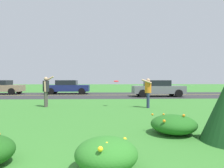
{
  "coord_description": "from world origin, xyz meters",
  "views": [
    {
      "loc": [
        1.13,
        -1.04,
        1.47
      ],
      "look_at": [
        1.63,
        10.28,
        1.24
      ],
      "focal_mm": 32.14,
      "sensor_mm": 36.0,
      "label": 1
    }
  ],
  "objects_px": {
    "person_thrower_dark_shirt": "(46,89)",
    "car_navy_center_right": "(68,87)",
    "frisbee_red": "(116,81)",
    "car_gray_rightmost": "(158,88)",
    "car_tan_center_left": "(0,87)",
    "person_catcher_orange_shirt": "(148,90)"
  },
  "relations": [
    {
      "from": "car_navy_center_right",
      "to": "car_gray_rightmost",
      "type": "xyz_separation_m",
      "value": [
        8.64,
        -3.66,
        0.0
      ]
    },
    {
      "from": "person_thrower_dark_shirt",
      "to": "car_gray_rightmost",
      "type": "height_order",
      "value": "person_thrower_dark_shirt"
    },
    {
      "from": "person_thrower_dark_shirt",
      "to": "car_navy_center_right",
      "type": "xyz_separation_m",
      "value": [
        -0.64,
        10.28,
        -0.24
      ]
    },
    {
      "from": "person_thrower_dark_shirt",
      "to": "frisbee_red",
      "type": "distance_m",
      "value": 3.86
    },
    {
      "from": "person_thrower_dark_shirt",
      "to": "car_navy_center_right",
      "type": "relative_size",
      "value": 0.38
    },
    {
      "from": "person_thrower_dark_shirt",
      "to": "car_navy_center_right",
      "type": "distance_m",
      "value": 10.3
    },
    {
      "from": "person_thrower_dark_shirt",
      "to": "person_catcher_orange_shirt",
      "type": "distance_m",
      "value": 5.53
    },
    {
      "from": "car_tan_center_left",
      "to": "car_gray_rightmost",
      "type": "relative_size",
      "value": 1.0
    },
    {
      "from": "car_tan_center_left",
      "to": "car_navy_center_right",
      "type": "xyz_separation_m",
      "value": [
        6.99,
        0.0,
        0.0
      ]
    },
    {
      "from": "frisbee_red",
      "to": "car_gray_rightmost",
      "type": "distance_m",
      "value": 7.95
    },
    {
      "from": "person_thrower_dark_shirt",
      "to": "car_tan_center_left",
      "type": "distance_m",
      "value": 12.8
    },
    {
      "from": "person_thrower_dark_shirt",
      "to": "car_gray_rightmost",
      "type": "relative_size",
      "value": 0.38
    },
    {
      "from": "frisbee_red",
      "to": "car_gray_rightmost",
      "type": "relative_size",
      "value": 0.06
    },
    {
      "from": "person_thrower_dark_shirt",
      "to": "car_navy_center_right",
      "type": "height_order",
      "value": "person_thrower_dark_shirt"
    },
    {
      "from": "car_navy_center_right",
      "to": "car_gray_rightmost",
      "type": "height_order",
      "value": "same"
    },
    {
      "from": "frisbee_red",
      "to": "car_gray_rightmost",
      "type": "height_order",
      "value": "car_gray_rightmost"
    },
    {
      "from": "frisbee_red",
      "to": "car_tan_center_left",
      "type": "bearing_deg",
      "value": 137.77
    },
    {
      "from": "frisbee_red",
      "to": "car_navy_center_right",
      "type": "height_order",
      "value": "car_navy_center_right"
    },
    {
      "from": "person_thrower_dark_shirt",
      "to": "frisbee_red",
      "type": "height_order",
      "value": "person_thrower_dark_shirt"
    },
    {
      "from": "car_gray_rightmost",
      "to": "frisbee_red",
      "type": "bearing_deg",
      "value": -121.69
    },
    {
      "from": "person_thrower_dark_shirt",
      "to": "car_tan_center_left",
      "type": "relative_size",
      "value": 0.38
    },
    {
      "from": "person_catcher_orange_shirt",
      "to": "frisbee_red",
      "type": "relative_size",
      "value": 5.86
    }
  ]
}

